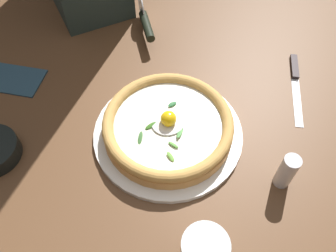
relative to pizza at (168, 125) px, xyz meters
The scene contains 7 objects.
ground_plane 0.07m from the pizza, 150.84° to the left, with size 2.40×2.40×0.03m, color brown.
pizza_plate 0.03m from the pizza, 111.04° to the right, with size 0.32×0.32×0.01m, color white.
pizza is the anchor object (origin of this frame).
pizza_cutter 0.34m from the pizza, 104.31° to the right, with size 0.04×0.17×0.08m.
table_knife 0.35m from the pizza, behind, with size 0.14×0.20×0.01m.
folded_napkin 0.41m from the pizza, 47.69° to the right, with size 0.14×0.09×0.01m, color #28465C.
pepper_shaker 0.25m from the pizza, 128.77° to the left, with size 0.03×0.03×0.08m, color silver.
Camera 1 is at (0.21, 0.35, 0.61)m, focal length 36.13 mm.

